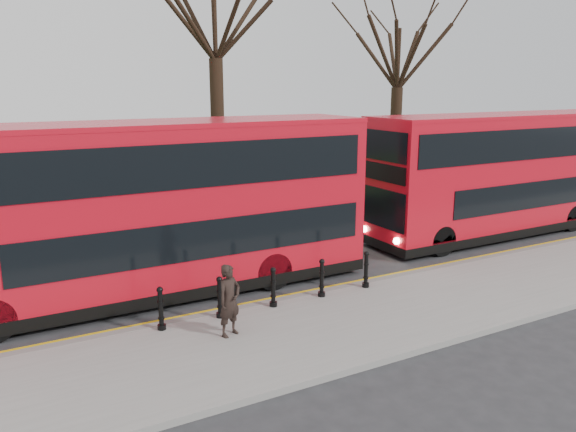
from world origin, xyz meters
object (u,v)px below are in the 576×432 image
bollard_row (273,288)px  pedestrian (229,300)px  bus_lead (156,210)px  bus_rear (503,174)px

bollard_row → pedestrian: size_ratio=3.59×
bus_lead → bus_rear: bearing=0.3°
bus_lead → pedestrian: 4.01m
bus_lead → bus_rear: size_ratio=1.03×
bollard_row → bus_lead: (-2.19, 2.67, 1.76)m
bollard_row → bus_lead: 3.87m
bollard_row → bus_rear: 11.83m
bus_rear → bollard_row: bearing=-166.5°
bollard_row → bus_rear: size_ratio=0.52×
bus_rear → pedestrian: size_ratio=6.96×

